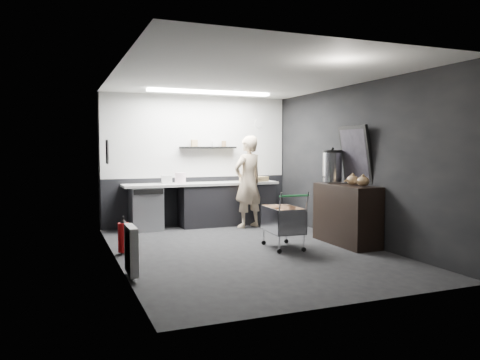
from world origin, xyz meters
name	(u,v)px	position (x,y,z in m)	size (l,w,h in m)	color
floor	(247,250)	(0.00, 0.00, 0.00)	(5.50, 5.50, 0.00)	black
ceiling	(247,77)	(0.00, 0.00, 2.70)	(5.50, 5.50, 0.00)	silver
wall_back	(197,160)	(0.00, 2.75, 1.35)	(5.50, 5.50, 0.00)	black
wall_front	(351,174)	(0.00, -2.75, 1.35)	(5.50, 5.50, 0.00)	black
wall_left	(116,167)	(-2.00, 0.00, 1.35)	(5.50, 5.50, 0.00)	black
wall_right	(355,163)	(2.00, 0.00, 1.35)	(5.50, 5.50, 0.00)	black
kitchen_wall_panel	(197,137)	(0.00, 2.73, 1.85)	(3.95, 0.02, 1.70)	beige
dado_panel	(198,201)	(0.00, 2.73, 0.50)	(3.95, 0.02, 1.00)	black
floating_shelf	(208,148)	(0.20, 2.62, 1.62)	(1.20, 0.22, 0.04)	black
wall_clock	(259,123)	(1.40, 2.72, 2.15)	(0.20, 0.20, 0.03)	silver
poster	(107,152)	(-1.98, 1.30, 1.55)	(0.02, 0.30, 0.40)	white
poster_red_band	(107,148)	(-1.98, 1.30, 1.62)	(0.01, 0.22, 0.10)	red
radiator	(131,250)	(-1.94, -0.90, 0.35)	(0.10, 0.50, 0.60)	silver
ceiling_strip	(210,92)	(0.00, 1.85, 2.67)	(2.40, 0.20, 0.04)	white
prep_counter	(208,204)	(0.14, 2.42, 0.46)	(3.20, 0.61, 0.90)	black
person	(248,182)	(0.83, 1.97, 0.93)	(0.68, 0.44, 1.86)	beige
shopping_cart	(283,222)	(0.59, -0.07, 0.43)	(0.54, 0.86, 0.91)	silver
sideboard	(346,207)	(1.74, -0.13, 0.63)	(0.57, 1.33, 1.99)	black
fire_extinguisher	(123,236)	(-1.85, 0.47, 0.27)	(0.17, 0.17, 0.55)	#B80C0D
cardboard_box	(254,179)	(1.14, 2.37, 0.95)	(0.51, 0.39, 0.10)	#A38857
pink_tub	(180,178)	(-0.45, 2.42, 1.01)	(0.22, 0.22, 0.22)	silver
white_container	(167,180)	(-0.74, 2.37, 0.99)	(0.20, 0.15, 0.18)	silver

